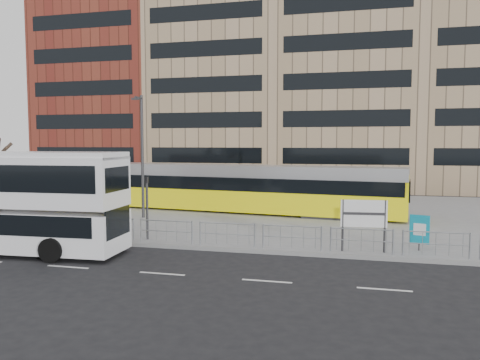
% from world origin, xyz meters
% --- Properties ---
extents(ground, '(120.00, 120.00, 0.00)m').
position_xyz_m(ground, '(0.00, 0.00, 0.00)').
color(ground, black).
rests_on(ground, ground).
extents(plaza, '(64.00, 24.00, 0.15)m').
position_xyz_m(plaza, '(0.00, 12.00, 0.07)').
color(plaza, gray).
rests_on(plaza, ground).
extents(kerb, '(64.00, 0.25, 0.17)m').
position_xyz_m(kerb, '(0.00, 0.05, 0.07)').
color(kerb, gray).
rests_on(kerb, ground).
extents(building_row, '(70.40, 18.40, 31.20)m').
position_xyz_m(building_row, '(1.55, 34.27, 12.91)').
color(building_row, maroon).
rests_on(building_row, ground).
extents(pedestrian_barrier, '(32.07, 0.07, 1.10)m').
position_xyz_m(pedestrian_barrier, '(2.00, 0.50, 0.98)').
color(pedestrian_barrier, '#94989D').
rests_on(pedestrian_barrier, plaza).
extents(road_markings, '(62.00, 0.12, 0.01)m').
position_xyz_m(road_markings, '(1.00, -4.00, 0.01)').
color(road_markings, white).
rests_on(road_markings, ground).
extents(double_decker_bus, '(11.37, 3.27, 4.51)m').
position_xyz_m(double_decker_bus, '(-10.40, -2.39, 2.44)').
color(double_decker_bus, white).
rests_on(double_decker_bus, ground).
extents(tram, '(27.51, 5.88, 3.23)m').
position_xyz_m(tram, '(-5.40, 11.31, 1.77)').
color(tram, '#FFF30D').
rests_on(tram, plaza).
extents(station_sign, '(1.98, 0.26, 2.28)m').
position_xyz_m(station_sign, '(5.39, 0.80, 1.73)').
color(station_sign, '#2D2D30').
rests_on(station_sign, plaza).
extents(ad_panel, '(0.82, 0.34, 1.59)m').
position_xyz_m(ad_panel, '(7.79, 1.60, 1.08)').
color(ad_panel, '#2D2D30').
rests_on(ad_panel, plaza).
extents(pedestrian, '(0.55, 0.70, 1.68)m').
position_xyz_m(pedestrian, '(-8.16, 3.74, 0.99)').
color(pedestrian, black).
rests_on(pedestrian, plaza).
extents(traffic_light_west, '(0.18, 0.21, 3.10)m').
position_xyz_m(traffic_light_west, '(-4.90, 0.99, 2.12)').
color(traffic_light_west, '#2D2D30').
rests_on(traffic_light_west, plaza).
extents(lamp_post_west, '(0.45, 1.04, 7.71)m').
position_xyz_m(lamp_post_west, '(-8.04, 7.08, 4.37)').
color(lamp_post_west, '#2D2D30').
rests_on(lamp_post_west, plaza).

